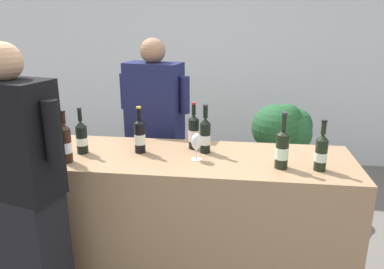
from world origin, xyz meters
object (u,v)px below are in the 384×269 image
(wine_bottle_5, at_px, (66,143))
(wine_glass, at_px, (196,143))
(potted_shrub, at_px, (285,139))
(wine_bottle_7, at_px, (47,126))
(wine_bottle_0, at_px, (140,136))
(wine_bottle_2, at_px, (82,137))
(person_server, at_px, (156,145))
(wine_bottle_6, at_px, (194,132))
(person_guest, at_px, (25,209))
(wine_bottle_1, at_px, (321,152))
(wine_bottle_3, at_px, (205,135))
(wine_bottle_4, at_px, (282,149))

(wine_bottle_5, height_order, wine_glass, wine_bottle_5)
(wine_bottle_5, distance_m, potted_shrub, 2.15)
(wine_bottle_7, height_order, wine_glass, wine_bottle_7)
(wine_bottle_0, height_order, wine_bottle_2, wine_bottle_0)
(wine_bottle_7, height_order, person_server, person_server)
(wine_bottle_2, relative_size, wine_glass, 1.78)
(wine_bottle_2, bearing_deg, wine_bottle_5, -99.80)
(wine_bottle_6, xyz_separation_m, person_guest, (-0.84, -0.76, -0.25))
(wine_bottle_0, distance_m, wine_bottle_1, 1.16)
(wine_bottle_0, distance_m, person_server, 0.66)
(wine_bottle_1, relative_size, wine_bottle_7, 0.94)
(wine_bottle_6, xyz_separation_m, potted_shrub, (0.76, 1.11, -0.38))
(wine_bottle_2, bearing_deg, person_guest, -100.57)
(wine_glass, bearing_deg, wine_bottle_5, -169.84)
(wine_bottle_3, height_order, potted_shrub, wine_bottle_3)
(wine_bottle_6, distance_m, person_server, 0.67)
(wine_bottle_1, distance_m, person_server, 1.43)
(wine_bottle_6, relative_size, wine_bottle_7, 0.99)
(wine_bottle_3, height_order, person_server, person_server)
(wine_bottle_3, distance_m, potted_shrub, 1.42)
(person_server, height_order, person_guest, person_guest)
(wine_bottle_3, xyz_separation_m, wine_bottle_7, (-1.18, 0.10, -0.01))
(person_server, bearing_deg, wine_bottle_5, -114.39)
(wine_bottle_0, xyz_separation_m, person_guest, (-0.49, -0.63, -0.25))
(wine_bottle_1, relative_size, wine_bottle_6, 0.95)
(wine_glass, bearing_deg, potted_shrub, 61.91)
(wine_bottle_0, bearing_deg, wine_bottle_2, -170.62)
(wine_bottle_6, height_order, person_server, person_server)
(wine_glass, xyz_separation_m, person_server, (-0.43, 0.69, -0.27))
(wine_bottle_2, relative_size, wine_bottle_7, 0.96)
(person_server, bearing_deg, wine_bottle_1, -32.91)
(wine_bottle_2, relative_size, wine_bottle_4, 0.91)
(wine_bottle_0, distance_m, wine_bottle_7, 0.76)
(wine_bottle_6, bearing_deg, potted_shrub, 55.86)
(wine_bottle_2, bearing_deg, wine_glass, -2.03)
(wine_bottle_4, distance_m, person_guest, 1.51)
(wine_bottle_0, distance_m, person_guest, 0.84)
(wine_bottle_0, xyz_separation_m, wine_bottle_4, (0.92, -0.16, 0.00))
(wine_bottle_3, bearing_deg, potted_shrub, 60.60)
(wine_glass, bearing_deg, person_guest, -148.53)
(wine_bottle_7, relative_size, person_guest, 0.19)
(wine_bottle_5, height_order, potted_shrub, wine_bottle_5)
(wine_bottle_7, height_order, potted_shrub, wine_bottle_7)
(wine_bottle_4, height_order, person_server, person_server)
(person_server, xyz_separation_m, potted_shrub, (1.14, 0.64, -0.11))
(person_server, bearing_deg, wine_bottle_7, -148.03)
(wine_bottle_6, bearing_deg, wine_bottle_2, -165.48)
(wine_bottle_5, bearing_deg, person_guest, -100.91)
(wine_bottle_2, height_order, wine_bottle_6, wine_bottle_6)
(wine_bottle_4, relative_size, person_server, 0.20)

